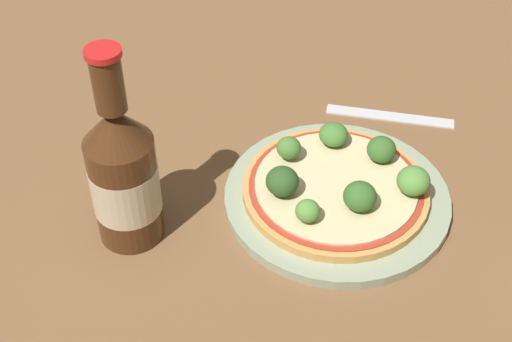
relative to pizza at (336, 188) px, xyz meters
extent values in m
plane|color=brown|center=(0.00, 0.01, -0.02)|extent=(3.00, 3.00, 0.00)
cylinder|color=#93A384|center=(0.00, 0.00, -0.01)|extent=(0.25, 0.25, 0.01)
cylinder|color=tan|center=(0.00, 0.00, 0.00)|extent=(0.20, 0.20, 0.01)
cylinder|color=#A83823|center=(0.00, 0.00, 0.00)|extent=(0.19, 0.19, 0.00)
cylinder|color=beige|center=(0.00, 0.00, 0.00)|extent=(0.18, 0.18, 0.00)
cylinder|color=#6B8E51|center=(0.06, 0.03, 0.01)|extent=(0.01, 0.01, 0.01)
ellipsoid|color=#477A33|center=(0.06, 0.03, 0.02)|extent=(0.03, 0.03, 0.03)
cylinder|color=#6B8E51|center=(-0.04, 0.05, 0.01)|extent=(0.01, 0.01, 0.01)
ellipsoid|color=#2D5123|center=(-0.04, 0.05, 0.02)|extent=(0.04, 0.04, 0.03)
cylinder|color=#6B8E51|center=(0.06, -0.03, 0.01)|extent=(0.01, 0.01, 0.01)
ellipsoid|color=#386628|center=(0.06, -0.03, 0.02)|extent=(0.03, 0.03, 0.03)
cylinder|color=#6B8E51|center=(0.02, -0.08, 0.01)|extent=(0.01, 0.01, 0.01)
ellipsoid|color=#568E3D|center=(0.02, -0.08, 0.02)|extent=(0.04, 0.04, 0.03)
cylinder|color=#6B8E51|center=(-0.02, -0.03, 0.01)|extent=(0.01, 0.01, 0.01)
ellipsoid|color=#386628|center=(-0.02, -0.03, 0.02)|extent=(0.04, 0.04, 0.03)
cylinder|color=#6B8E51|center=(-0.06, 0.01, 0.01)|extent=(0.01, 0.01, 0.01)
ellipsoid|color=#568E3D|center=(-0.06, 0.01, 0.02)|extent=(0.03, 0.03, 0.02)
cylinder|color=#6B8E51|center=(0.01, 0.06, 0.01)|extent=(0.01, 0.01, 0.01)
ellipsoid|color=#477A33|center=(0.01, 0.06, 0.02)|extent=(0.03, 0.03, 0.02)
cylinder|color=#472814|center=(-0.14, 0.17, 0.04)|extent=(0.07, 0.07, 0.12)
cylinder|color=#C6B793|center=(-0.14, 0.17, 0.05)|extent=(0.07, 0.07, 0.06)
cone|color=#472814|center=(-0.14, 0.17, 0.12)|extent=(0.07, 0.07, 0.04)
cylinder|color=#472814|center=(-0.14, 0.17, 0.17)|extent=(0.03, 0.03, 0.06)
cylinder|color=red|center=(-0.14, 0.17, 0.20)|extent=(0.03, 0.03, 0.01)
cube|color=silver|center=(0.17, 0.00, -0.02)|extent=(0.06, 0.16, 0.00)
camera|label=1|loc=(-0.54, -0.18, 0.54)|focal=50.00mm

